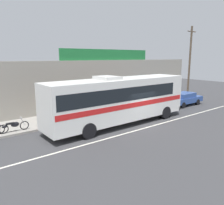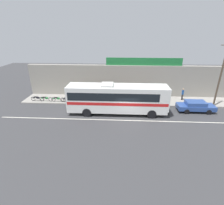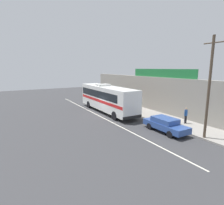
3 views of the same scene
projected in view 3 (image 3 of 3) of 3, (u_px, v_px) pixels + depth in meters
ground_plane at (104, 115)px, 23.97m from camera, size 70.00×70.00×0.00m
sidewalk_slab at (136, 110)px, 26.51m from camera, size 30.00×3.60×0.14m
storefront_facade at (148, 93)px, 27.13m from camera, size 30.00×0.70×4.80m
storefront_billboard at (161, 73)px, 24.51m from camera, size 11.07×0.12×1.10m
road_center_stripe at (98, 115)px, 23.58m from camera, size 30.00×0.14×0.01m
intercity_bus at (107, 97)px, 25.27m from camera, size 12.03×2.66×3.78m
parked_car at (165, 124)px, 17.49m from camera, size 4.57×1.82×1.37m
utility_pole at (209, 87)px, 14.99m from camera, size 1.60×0.22×8.44m
motorcycle_orange at (93, 96)px, 36.81m from camera, size 1.93×0.56×0.94m
motorcycle_black at (99, 98)px, 34.21m from camera, size 1.89×0.56×0.94m
motorcycle_purple at (102, 99)px, 32.87m from camera, size 1.97×0.56×0.94m
motorcycle_blue at (95, 96)px, 35.69m from camera, size 1.92×0.56×0.94m
pedestrian_by_curb at (135, 104)px, 25.34m from camera, size 0.30×0.48×1.63m
pedestrian_far_right at (186, 114)px, 19.63m from camera, size 0.30×0.48×1.74m
pedestrian_near_shop at (119, 97)px, 31.25m from camera, size 0.30×0.48×1.61m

